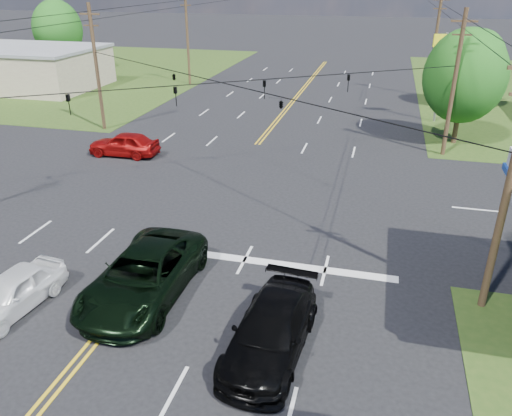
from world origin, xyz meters
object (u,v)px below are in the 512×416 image
(retail_nw, at_px, (24,69))
(tree_right_a, at_px, (465,76))
(pickup_dkgreen, at_px, (144,275))
(suv_black, at_px, (271,331))
(pole_nw, at_px, (97,67))
(pickup_white, at_px, (13,292))
(pole_left_far, at_px, (187,37))
(pole_se, at_px, (509,184))
(pole_right_far, at_px, (435,44))
(tree_right_b, at_px, (477,61))
(pole_ne, at_px, (454,83))
(tree_far_l, at_px, (57,29))

(retail_nw, xyz_separation_m, tree_right_a, (44.00, -10.00, 2.87))
(pickup_dkgreen, distance_m, suv_black, 5.70)
(pole_nw, bearing_deg, suv_black, -49.85)
(suv_black, relative_size, pickup_white, 1.29)
(retail_nw, xyz_separation_m, pole_nw, (17.00, -13.00, 2.92))
(retail_nw, xyz_separation_m, pickup_dkgreen, (30.50, -33.51, -1.07))
(retail_nw, xyz_separation_m, pole_left_far, (17.00, 6.00, 3.17))
(retail_nw, relative_size, tree_right_a, 1.96)
(pole_se, bearing_deg, pickup_dkgreen, -168.64)
(pole_left_far, bearing_deg, pole_right_far, 0.00)
(tree_right_b, bearing_deg, pole_nw, -153.05)
(pole_left_far, height_order, pole_right_far, same)
(pole_nw, bearing_deg, tree_right_b, 26.95)
(pole_left_far, distance_m, suv_black, 45.69)
(pole_right_far, bearing_deg, pole_ne, -90.00)
(tree_right_a, bearing_deg, pole_left_far, 149.35)
(retail_nw, relative_size, pole_ne, 1.68)
(pickup_white, bearing_deg, pole_right_far, 74.66)
(pole_ne, height_order, tree_far_l, pole_ne)
(suv_black, bearing_deg, pickup_dkgreen, 164.82)
(pole_left_far, bearing_deg, pole_ne, -36.16)
(pole_nw, bearing_deg, retail_nw, 142.59)
(pole_nw, height_order, tree_right_b, pole_nw)
(pole_se, bearing_deg, pole_left_far, 125.10)
(tree_right_b, distance_m, pickup_dkgreen, 39.09)
(pole_nw, xyz_separation_m, tree_right_b, (29.50, 15.00, -0.70))
(retail_nw, distance_m, pickup_dkgreen, 45.33)
(pole_ne, bearing_deg, pickup_white, -126.78)
(pole_nw, distance_m, pickup_dkgreen, 24.88)
(pole_se, distance_m, tree_right_a, 21.02)
(pole_left_far, bearing_deg, pole_nw, -90.00)
(tree_right_a, bearing_deg, retail_nw, 167.20)
(retail_nw, distance_m, pickup_white, 44.12)
(pole_se, xyz_separation_m, tree_right_a, (1.00, 21.00, -0.05))
(pole_nw, bearing_deg, pole_left_far, 90.00)
(pickup_dkgreen, bearing_deg, tree_far_l, 127.21)
(pole_se, distance_m, pole_right_far, 37.00)
(tree_far_l, bearing_deg, pole_ne, -27.07)
(tree_right_a, bearing_deg, pole_nw, -173.66)
(pole_ne, xyz_separation_m, pole_left_far, (-26.00, 19.00, 0.25))
(pole_right_far, bearing_deg, pickup_white, -112.05)
(tree_right_b, bearing_deg, pole_ne, -103.13)
(pole_left_far, height_order, pickup_dkgreen, pole_left_far)
(pole_se, distance_m, pickup_dkgreen, 13.36)
(pole_se, height_order, pole_left_far, pole_left_far)
(tree_right_a, bearing_deg, pickup_dkgreen, -119.86)
(pole_right_far, relative_size, pickup_dkgreen, 1.50)
(pole_left_far, relative_size, suv_black, 1.79)
(retail_nw, height_order, tree_right_a, tree_right_a)
(retail_nw, relative_size, tree_far_l, 1.83)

